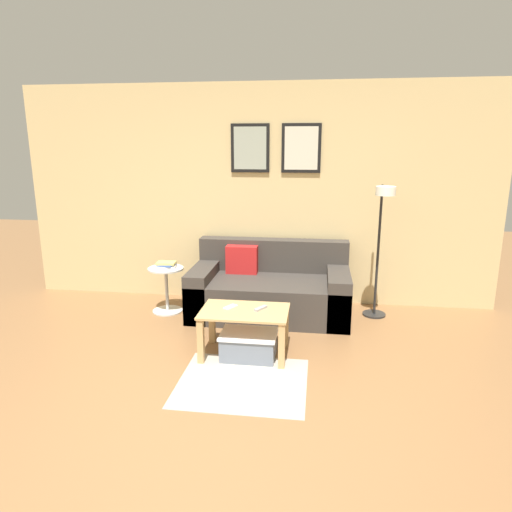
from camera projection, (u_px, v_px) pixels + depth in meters
The scene contains 11 objects.
ground_plane at pixel (192, 448), 2.89m from camera, with size 16.00×16.00×0.00m, color brown.
wall_back at pixel (256, 195), 5.38m from camera, with size 5.60×0.09×2.55m.
area_rug at pixel (242, 382), 3.68m from camera, with size 1.03×0.92×0.01m, color #A39989.
couch at pixel (270, 290), 5.12m from camera, with size 1.74×0.93×0.79m.
coffee_table at pixel (245, 320), 4.09m from camera, with size 0.78×0.51×0.43m.
storage_bin at pixel (249, 345), 4.10m from camera, with size 0.50×0.37×0.23m.
floor_lamp at pixel (381, 231), 4.73m from camera, with size 0.25×0.49×1.46m.
side_table at pixel (166, 285), 5.16m from camera, with size 0.40×0.40×0.52m.
book_stack at pixel (166, 265), 5.12m from camera, with size 0.26×0.19×0.06m.
remote_control at pixel (261, 308), 4.09m from camera, with size 0.04×0.15×0.02m, color #99999E.
cell_phone at pixel (230, 307), 4.14m from camera, with size 0.07×0.14×0.01m, color silver.
Camera 1 is at (0.75, -2.43, 1.88)m, focal length 32.00 mm.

